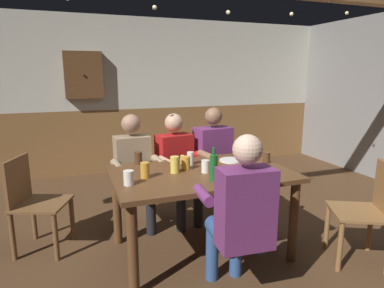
{
  "coord_description": "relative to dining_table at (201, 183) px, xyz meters",
  "views": [
    {
      "loc": [
        -1.05,
        -2.63,
        1.62
      ],
      "look_at": [
        0.0,
        0.22,
        0.97
      ],
      "focal_mm": 31.21,
      "sensor_mm": 36.0,
      "label": 1
    }
  ],
  "objects": [
    {
      "name": "chair_empty_near_left",
      "position": [
        1.28,
        -0.65,
        -0.18
      ],
      "size": [
        0.59,
        0.59,
        0.88
      ],
      "rotation": [
        0.0,
        0.0,
        1.1
      ],
      "color": "brown",
      "rests_on": "ground_plane"
    },
    {
      "name": "string_lights",
      "position": [
        -0.0,
        0.21,
        1.54
      ],
      "size": [
        4.72,
        0.04,
        0.18
      ],
      "color": "#F9EAB2"
    },
    {
      "name": "pint_glass_7",
      "position": [
        -0.66,
        -0.15,
        0.17
      ],
      "size": [
        0.08,
        0.08,
        0.11
      ],
      "primitive_type": "cylinder",
      "color": "white",
      "rests_on": "dining_table"
    },
    {
      "name": "pint_glass_5",
      "position": [
        -0.5,
        -0.02,
        0.18
      ],
      "size": [
        0.08,
        0.08,
        0.13
      ],
      "primitive_type": "cylinder",
      "color": "gold",
      "rests_on": "dining_table"
    },
    {
      "name": "ground_plane",
      "position": [
        0.0,
        0.01,
        -0.66
      ],
      "size": [
        8.03,
        8.03,
        0.0
      ],
      "primitive_type": "plane",
      "color": "#4C331E"
    },
    {
      "name": "pint_glass_3",
      "position": [
        -0.11,
        0.1,
        0.17
      ],
      "size": [
        0.08,
        0.08,
        0.12
      ],
      "primitive_type": "cylinder",
      "color": "gold",
      "rests_on": "dining_table"
    },
    {
      "name": "chair_empty_near_right",
      "position": [
        -1.42,
        0.56,
        -0.18
      ],
      "size": [
        0.57,
        0.57,
        0.88
      ],
      "rotation": [
        0.0,
        0.0,
        -1.95
      ],
      "color": "brown",
      "rests_on": "ground_plane"
    },
    {
      "name": "table_candle",
      "position": [
        -0.07,
        0.3,
        0.15
      ],
      "size": [
        0.04,
        0.04,
        0.08
      ],
      "primitive_type": "cylinder",
      "color": "#F9E08C",
      "rests_on": "dining_table"
    },
    {
      "name": "pint_glass_1",
      "position": [
        0.7,
        0.05,
        0.16
      ],
      "size": [
        0.07,
        0.07,
        0.1
      ],
      "primitive_type": "cylinder",
      "color": "#4C2D19",
      "rests_on": "dining_table"
    },
    {
      "name": "bottle_1",
      "position": [
        0.3,
        -0.33,
        0.19
      ],
      "size": [
        0.06,
        0.06,
        0.23
      ],
      "color": "red",
      "rests_on": "dining_table"
    },
    {
      "name": "person_0",
      "position": [
        -0.46,
        0.73,
        0.0
      ],
      "size": [
        0.51,
        0.53,
        1.2
      ],
      "rotation": [
        0.0,
        0.0,
        3.19
      ],
      "color": "#997F60",
      "rests_on": "ground_plane"
    },
    {
      "name": "dining_table",
      "position": [
        0.0,
        0.0,
        0.0
      ],
      "size": [
        1.55,
        0.99,
        0.77
      ],
      "color": "brown",
      "rests_on": "ground_plane"
    },
    {
      "name": "back_wall_upper",
      "position": [
        0.0,
        2.9,
        1.1
      ],
      "size": [
        6.69,
        0.12,
        1.45
      ],
      "primitive_type": "cube",
      "color": "beige"
    },
    {
      "name": "wall_dart_cabinet",
      "position": [
        -0.81,
        2.77,
        0.92
      ],
      "size": [
        0.56,
        0.15,
        0.7
      ],
      "color": "brown"
    },
    {
      "name": "plate_0",
      "position": [
        0.4,
        0.22,
        0.12
      ],
      "size": [
        0.23,
        0.23,
        0.01
      ],
      "primitive_type": "cylinder",
      "color": "white",
      "rests_on": "dining_table"
    },
    {
      "name": "pint_glass_0",
      "position": [
        -0.47,
        0.43,
        0.17
      ],
      "size": [
        0.07,
        0.07,
        0.12
      ],
      "primitive_type": "cylinder",
      "color": "#4C2D19",
      "rests_on": "dining_table"
    },
    {
      "name": "person_3",
      "position": [
        0.01,
        -0.72,
        0.01
      ],
      "size": [
        0.53,
        0.54,
        1.24
      ],
      "rotation": [
        0.0,
        0.0,
        -0.08
      ],
      "color": "#6B2D66",
      "rests_on": "ground_plane"
    },
    {
      "name": "back_wall_wainscot",
      "position": [
        0.0,
        2.9,
        -0.14
      ],
      "size": [
        6.69,
        0.12,
        1.04
      ],
      "primitive_type": "cube",
      "color": "brown",
      "rests_on": "ground_plane"
    },
    {
      "name": "pint_glass_4",
      "position": [
        -0.23,
        0.04,
        0.18
      ],
      "size": [
        0.08,
        0.08,
        0.15
      ],
      "primitive_type": "cylinder",
      "color": "#E5C64C",
      "rests_on": "dining_table"
    },
    {
      "name": "bottle_0",
      "position": [
        -0.01,
        -0.29,
        0.22
      ],
      "size": [
        0.07,
        0.07,
        0.28
      ],
      "color": "#195923",
      "rests_on": "dining_table"
    },
    {
      "name": "pint_glass_2",
      "position": [
        -0.01,
        0.24,
        0.17
      ],
      "size": [
        0.06,
        0.06,
        0.12
      ],
      "primitive_type": "cylinder",
      "color": "white",
      "rests_on": "dining_table"
    },
    {
      "name": "person_2",
      "position": [
        0.47,
        0.73,
        0.02
      ],
      "size": [
        0.58,
        0.58,
        1.24
      ],
      "rotation": [
        0.0,
        0.0,
        3.27
      ],
      "color": "#6B2D66",
      "rests_on": "ground_plane"
    },
    {
      "name": "pint_glass_6",
      "position": [
        0.55,
        0.39,
        0.17
      ],
      "size": [
        0.07,
        0.07,
        0.11
      ],
      "primitive_type": "cylinder",
      "color": "#4C2D19",
      "rests_on": "dining_table"
    },
    {
      "name": "person_1",
      "position": [
        0.01,
        0.72,
        -0.0
      ],
      "size": [
        0.56,
        0.58,
        1.19
      ],
      "rotation": [
        0.0,
        0.0,
        3.32
      ],
      "color": "#AD1919",
      "rests_on": "ground_plane"
    },
    {
      "name": "pint_glass_8",
      "position": [
        0.02,
        -0.05,
        0.16
      ],
      "size": [
        0.07,
        0.07,
        0.11
      ],
      "primitive_type": "cylinder",
      "color": "white",
      "rests_on": "dining_table"
    },
    {
      "name": "condiment_caddy",
      "position": [
        0.45,
        -0.26,
        0.13
      ],
      "size": [
        0.14,
        0.1,
        0.05
      ],
      "primitive_type": "cube",
      "color": "#B2B7BC",
      "rests_on": "dining_table"
    }
  ]
}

